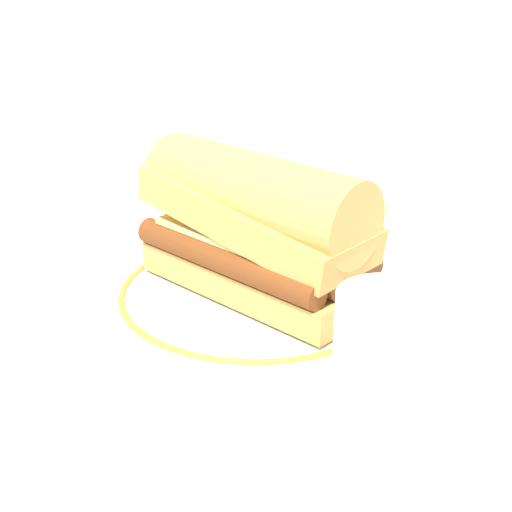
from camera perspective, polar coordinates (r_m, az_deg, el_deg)
ground_plane at (r=0.61m, az=-2.10°, el=-4.53°), size 1.50×1.50×0.00m
plate at (r=0.63m, az=0.00°, el=-3.11°), size 0.25×0.25×0.01m
sausage_sandwich at (r=0.60m, az=0.00°, el=2.52°), size 0.22×0.15×0.12m
drinking_glass at (r=0.44m, az=9.91°, el=-10.19°), size 0.06×0.06×0.11m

